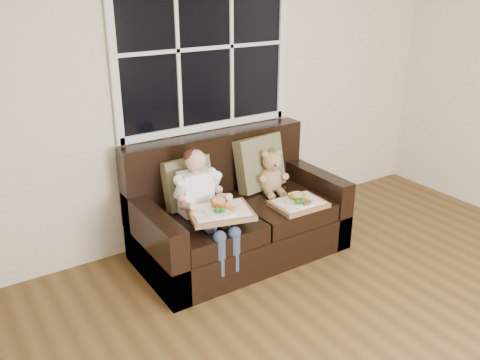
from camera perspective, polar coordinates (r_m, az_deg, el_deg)
window_back at (r=4.28m, az=-3.99°, el=14.55°), size 1.62×0.04×1.37m
loveseat at (r=4.28m, az=-0.46°, el=-4.21°), size 1.70×0.92×0.96m
pillow_left at (r=4.10m, az=-5.86°, el=-0.33°), size 0.41×0.19×0.41m
pillow_right at (r=4.43m, az=2.23°, el=1.94°), size 0.49×0.27×0.48m
child at (r=3.88m, az=-4.28°, el=-1.88°), size 0.37×0.59×0.83m
teddy_bear at (r=4.38m, az=3.58°, el=0.61°), size 0.27×0.32×0.39m
tray_left at (r=3.77m, az=-2.23°, el=-3.52°), size 0.54×0.46×0.11m
tray_right at (r=4.17m, az=6.59°, el=-2.54°), size 0.43×0.33×0.10m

